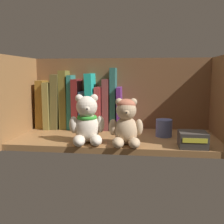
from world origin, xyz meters
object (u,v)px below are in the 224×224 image
Objects in this scene: book_4 at (72,102)px; teddy_bear_smaller at (126,123)px; book_10 at (114,99)px; small_product_box at (193,140)px; book_3 at (65,100)px; book_5 at (78,104)px; teddy_bear_larger at (87,122)px; book_1 at (51,105)px; book_2 at (58,101)px; book_8 at (100,108)px; book_0 at (43,104)px; book_6 at (85,110)px; book_11 at (119,108)px; pillar_candle at (164,128)px; book_7 at (92,101)px; book_9 at (107,104)px.

book_4 is 1.47× the size of teddy_bear_smaller.
small_product_box is (27.15, -23.72, -9.85)cm from book_10.
book_4 is (2.76, 0.00, -0.91)cm from book_3.
teddy_bear_larger is (8.68, -22.49, -3.34)cm from book_5.
book_1 is 6.89cm from book_3.
book_2 is 28.72cm from teddy_bear_larger.
book_0 is at bearing 180.00° from book_8.
book_6 is 0.89× the size of book_11.
pillar_candle is at bearing -12.15° from book_0.
teddy_bear_larger is (11.24, -22.49, -4.11)cm from book_4.
book_0 is 6.45cm from book_2.
book_7 reaches higher than book_5.
book_7 is at bearing 159.45° from pillar_candle.
book_8 is at bearing 180.00° from book_10.
book_3 is 41.72cm from pillar_candle.
book_2 is 38.25cm from teddy_bear_smaller.
book_9 is (8.94, 0.00, 2.43)cm from book_6.
book_11 is (22.32, 0.00, -3.20)cm from book_3.
book_6 is at bearing 0.00° from book_1.
book_10 is 3.98× the size of pillar_candle.
book_4 is at bearing 0.00° from book_3.
book_0 is 0.80× the size of book_10.
book_10 reaches higher than teddy_bear_larger.
book_5 reaches higher than book_0.
book_2 is 3.44cm from book_3.
book_2 is at bearing 180.00° from book_7.
book_9 reaches higher than book_0.
book_8 is at bearing 180.00° from book_11.
book_8 is 27.87cm from pillar_candle.
teddy_bear_smaller is 18.41cm from pillar_candle.
small_product_box is at bearing -2.12° from teddy_bear_larger.
book_9 is 1.37× the size of teddy_bear_smaller.
book_11 is 34.87cm from small_product_box.
book_6 is at bearing 148.64° from small_product_box.
book_7 is 3.99cm from book_8.
book_6 reaches higher than small_product_box.
book_10 reaches higher than book_0.
pillar_candle is at bearing -28.54° from book_10.
teddy_bear_larger is at bearing -75.57° from book_6.
book_9 is (2.94, 0.00, 1.53)cm from book_8.
book_2 is 1.49× the size of teddy_bear_smaller.
book_7 reaches higher than book_0.
book_2 is at bearing 180.00° from book_8.
book_11 is at bearing 0.00° from book_5.
book_8 reaches higher than pillar_candle.
book_11 is at bearing 0.00° from book_9.
teddy_bear_smaller is (36.40, -23.31, -2.78)cm from book_0.
book_3 is at bearing 0.00° from book_1.
book_1 is at bearing 180.00° from book_6.
book_3 reaches higher than book_11.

